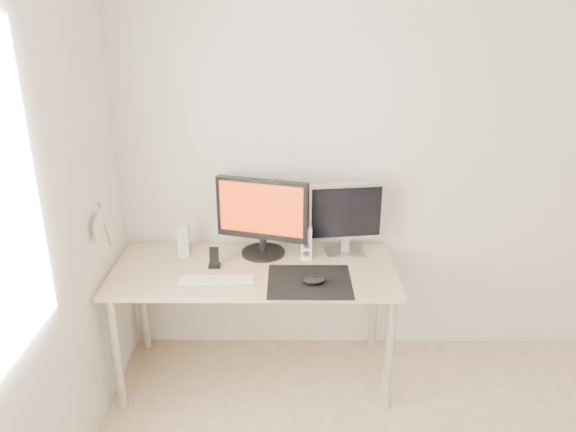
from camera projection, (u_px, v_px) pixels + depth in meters
name	position (u px, v px, depth m)	size (l,w,h in m)	color
wall_back	(413.00, 161.00, 3.33)	(3.50, 3.50, 0.00)	white
mousepad	(310.00, 282.00, 3.01)	(0.45, 0.40, 0.00)	black
mouse	(314.00, 280.00, 2.98)	(0.12, 0.07, 0.04)	black
desk	(255.00, 280.00, 3.20)	(1.60, 0.70, 0.73)	#D1B587
main_monitor	(262.00, 215.00, 3.24)	(0.54, 0.32, 0.47)	black
second_monitor	(346.00, 215.00, 3.27)	(0.45, 0.19, 0.43)	#ABABAD
speaker_left	(184.00, 241.00, 3.27)	(0.06, 0.08, 0.20)	silver
speaker_right	(306.00, 242.00, 3.26)	(0.06, 0.08, 0.20)	white
keyboard	(216.00, 280.00, 3.01)	(0.42, 0.14, 0.02)	#BABABC
phone_dock	(214.00, 261.00, 3.17)	(0.07, 0.06, 0.12)	black
pennant	(101.00, 225.00, 2.93)	(0.01, 0.23, 0.29)	#A57F54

